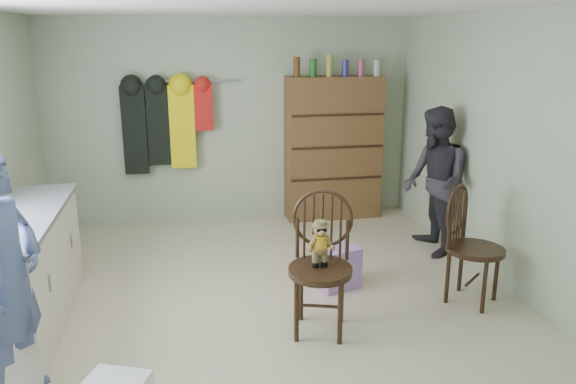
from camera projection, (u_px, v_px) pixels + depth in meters
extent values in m
plane|color=beige|center=(265.00, 303.00, 4.95)|extent=(5.00, 5.00, 0.00)
plane|color=#AEBC9D|center=(233.00, 121.00, 6.98)|extent=(4.50, 0.00, 4.50)
plane|color=#AEBC9D|center=(511.00, 154.00, 5.03)|extent=(0.00, 5.00, 5.00)
plane|color=white|center=(261.00, 5.00, 4.28)|extent=(5.00, 5.00, 0.00)
cube|color=silver|center=(22.00, 273.00, 4.46)|extent=(0.60, 1.80, 0.90)
cube|color=slate|center=(14.00, 217.00, 4.34)|extent=(0.64, 1.86, 0.04)
cylinder|color=#99999E|center=(50.00, 283.00, 4.07)|extent=(0.02, 0.02, 0.14)
cylinder|color=#99999E|center=(72.00, 241.00, 4.92)|extent=(0.02, 0.02, 0.14)
cylinder|color=#372213|center=(320.00, 271.00, 4.33)|extent=(0.63, 0.63, 0.05)
cylinder|color=#372213|center=(296.00, 311.00, 4.27)|extent=(0.04, 0.04, 0.50)
cylinder|color=#372213|center=(340.00, 314.00, 4.23)|extent=(0.04, 0.04, 0.50)
cylinder|color=#372213|center=(301.00, 292.00, 4.60)|extent=(0.04, 0.04, 0.50)
cylinder|color=#372213|center=(342.00, 294.00, 4.56)|extent=(0.04, 0.04, 0.50)
torus|color=#372213|center=(323.00, 219.00, 4.43)|extent=(0.47, 0.18, 0.48)
cylinder|color=#372213|center=(297.00, 238.00, 4.49)|extent=(0.03, 0.03, 0.33)
cylinder|color=#372213|center=(347.00, 240.00, 4.44)|extent=(0.03, 0.03, 0.33)
cylinder|color=gold|center=(320.00, 243.00, 4.30)|extent=(0.12, 0.12, 0.11)
cylinder|color=#475128|center=(320.00, 256.00, 4.33)|extent=(0.07, 0.07, 0.17)
sphere|color=#9E7042|center=(320.00, 229.00, 4.27)|extent=(0.11, 0.11, 0.11)
cylinder|color=#475128|center=(320.00, 223.00, 4.25)|extent=(0.09, 0.09, 0.04)
cube|color=black|center=(322.00, 231.00, 4.22)|extent=(0.08, 0.01, 0.02)
cylinder|color=#372213|center=(475.00, 250.00, 4.85)|extent=(0.66, 0.66, 0.05)
cylinder|color=#372213|center=(484.00, 288.00, 4.71)|extent=(0.04, 0.04, 0.47)
cylinder|color=#372213|center=(496.00, 276.00, 4.95)|extent=(0.04, 0.04, 0.47)
cylinder|color=#372213|center=(447.00, 278.00, 4.90)|extent=(0.04, 0.04, 0.47)
cylinder|color=#372213|center=(461.00, 267.00, 5.14)|extent=(0.04, 0.04, 0.47)
torus|color=#372213|center=(457.00, 209.00, 4.87)|extent=(0.36, 0.32, 0.45)
cylinder|color=#372213|center=(449.00, 232.00, 4.76)|extent=(0.03, 0.03, 0.31)
cylinder|color=#372213|center=(465.00, 221.00, 5.05)|extent=(0.03, 0.03, 0.31)
cube|color=pink|center=(337.00, 267.00, 5.22)|extent=(0.44, 0.39, 0.39)
imported|color=#495886|center=(7.00, 279.00, 3.48)|extent=(0.54, 0.68, 1.64)
imported|color=#2D2B33|center=(435.00, 182.00, 5.92)|extent=(0.66, 0.81, 1.58)
cube|color=brown|center=(333.00, 148.00, 7.11)|extent=(1.20, 0.38, 1.80)
cube|color=#372213|center=(337.00, 179.00, 7.03)|extent=(1.16, 0.02, 0.03)
cube|color=#372213|center=(337.00, 147.00, 6.92)|extent=(1.16, 0.02, 0.03)
cube|color=#372213|center=(338.00, 115.00, 6.81)|extent=(1.16, 0.02, 0.03)
cylinder|color=#592D14|center=(297.00, 67.00, 6.65)|extent=(0.08, 0.08, 0.24)
cylinder|color=#19591E|center=(313.00, 68.00, 6.70)|extent=(0.09, 0.09, 0.21)
cylinder|color=#A59933|center=(329.00, 66.00, 6.73)|extent=(0.08, 0.08, 0.26)
cylinder|color=navy|center=(345.00, 68.00, 6.77)|extent=(0.08, 0.08, 0.20)
cylinder|color=#8C3F59|center=(361.00, 68.00, 6.81)|extent=(0.08, 0.08, 0.20)
cylinder|color=#B2B2B7|center=(377.00, 68.00, 6.85)|extent=(0.08, 0.08, 0.19)
cylinder|color=#99999E|center=(199.00, 81.00, 6.71)|extent=(1.00, 0.02, 0.02)
cube|color=black|center=(135.00, 130.00, 6.66)|extent=(0.28, 0.10, 1.05)
cube|color=black|center=(158.00, 125.00, 6.70)|extent=(0.26, 0.10, 0.95)
cube|color=yellow|center=(182.00, 127.00, 6.76)|extent=(0.30, 0.10, 1.00)
cube|color=red|center=(203.00, 108.00, 6.74)|extent=(0.22, 0.10, 0.55)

